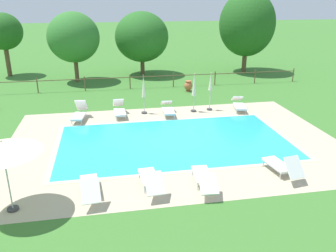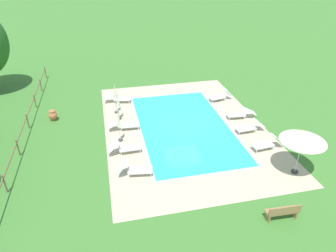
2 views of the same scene
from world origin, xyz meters
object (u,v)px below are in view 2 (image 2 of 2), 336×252
sun_lounger_south_near_corner (240,114)px  sun_lounger_south_far (119,98)px  sun_lounger_north_end (267,143)px  sun_lounger_south_end (250,127)px  sun_lounger_north_near_steps (125,125)px  sun_lounger_south_mid (135,169)px  patio_umbrella_closed_row_west (118,100)px  wooden_bench_lawn_side (283,212)px  terracotta_urn_by_tree (53,115)px  sun_lounger_north_mid (220,96)px  patio_umbrella_closed_row_centre (115,94)px  sun_lounger_north_far (125,147)px  patio_umbrella_open_foreground (303,138)px  patio_umbrella_closed_row_mid_west (119,121)px

sun_lounger_south_near_corner → sun_lounger_south_far: (4.52, 8.24, 0.00)m
sun_lounger_north_end → sun_lounger_south_end: sun_lounger_north_end is taller
sun_lounger_north_near_steps → sun_lounger_south_mid: 4.92m
patio_umbrella_closed_row_west → wooden_bench_lawn_side: bearing=-150.4°
sun_lounger_south_mid → sun_lounger_south_far: (9.24, 0.13, -0.04)m
sun_lounger_south_end → terracotta_urn_by_tree: 13.55m
sun_lounger_south_far → sun_lounger_north_mid: bearing=-99.8°
sun_lounger_south_end → terracotta_urn_by_tree: bearing=70.8°
patio_umbrella_closed_row_west → patio_umbrella_closed_row_centre: patio_umbrella_closed_row_west is taller
sun_lounger_north_far → sun_lounger_south_near_corner: 8.79m
patio_umbrella_open_foreground → patio_umbrella_closed_row_mid_west: 10.40m
patio_umbrella_closed_row_mid_west → wooden_bench_lawn_side: 10.41m
sun_lounger_north_near_steps → patio_umbrella_open_foreground: (-6.58, -8.49, 1.82)m
sun_lounger_south_far → sun_lounger_north_end: bearing=-136.1°
patio_umbrella_closed_row_mid_west → terracotta_urn_by_tree: (3.68, 4.39, -1.00)m
sun_lounger_north_mid → patio_umbrella_closed_row_mid_west: 9.39m
sun_lounger_south_mid → wooden_bench_lawn_side: 7.47m
sun_lounger_north_mid → sun_lounger_north_end: sun_lounger_north_mid is taller
sun_lounger_north_mid → terracotta_urn_by_tree: sun_lounger_north_mid is taller
sun_lounger_north_far → patio_umbrella_closed_row_centre: size_ratio=0.87×
sun_lounger_south_far → sun_lounger_south_end: size_ratio=1.07×
patio_umbrella_closed_row_centre → terracotta_urn_by_tree: 4.58m
sun_lounger_north_far → wooden_bench_lawn_side: 9.16m
sun_lounger_south_mid → patio_umbrella_open_foreground: patio_umbrella_open_foreground is taller
sun_lounger_north_far → patio_umbrella_closed_row_mid_west: bearing=7.3°
sun_lounger_south_mid → patio_umbrella_closed_row_centre: 7.61m
sun_lounger_south_near_corner → patio_umbrella_closed_row_centre: 9.05m
sun_lounger_north_near_steps → sun_lounger_north_far: sun_lounger_north_far is taller
sun_lounger_south_mid → patio_umbrella_closed_row_mid_west: bearing=7.7°
sun_lounger_north_end → sun_lounger_north_mid: bearing=1.9°
sun_lounger_north_far → patio_umbrella_closed_row_west: patio_umbrella_closed_row_west is taller
sun_lounger_south_mid → patio_umbrella_closed_row_mid_west: size_ratio=0.83×
patio_umbrella_closed_row_mid_west → patio_umbrella_closed_row_centre: 3.91m
sun_lounger_south_mid → patio_umbrella_closed_row_west: patio_umbrella_closed_row_west is taller
sun_lounger_south_mid → patio_umbrella_closed_row_centre: bearing=3.3°
sun_lounger_north_near_steps → sun_lounger_north_mid: (2.94, -7.86, 0.04)m
sun_lounger_north_near_steps → sun_lounger_north_mid: size_ratio=1.08×
patio_umbrella_open_foreground → patio_umbrella_closed_row_mid_west: patio_umbrella_open_foreground is taller
sun_lounger_south_mid → wooden_bench_lawn_side: bearing=-127.2°
terracotta_urn_by_tree → sun_lounger_south_near_corner: bearing=-101.2°
patio_umbrella_open_foreground → patio_umbrella_closed_row_west: 11.99m
terracotta_urn_by_tree → patio_umbrella_closed_row_centre: bearing=-87.0°
sun_lounger_south_end → patio_umbrella_closed_row_mid_west: bearing=84.7°
terracotta_urn_by_tree → patio_umbrella_closed_row_west: bearing=-99.7°
sun_lounger_north_end → wooden_bench_lawn_side: sun_lounger_north_end is taller
patio_umbrella_open_foreground → sun_lounger_north_end: bearing=9.2°
sun_lounger_south_end → sun_lounger_south_mid: bearing=109.6°
sun_lounger_north_mid → sun_lounger_north_far: (-5.68, 8.12, -0.01)m
sun_lounger_south_mid → patio_umbrella_open_foreground: bearing=-101.1°
sun_lounger_north_end → patio_umbrella_open_foreground: 3.03m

